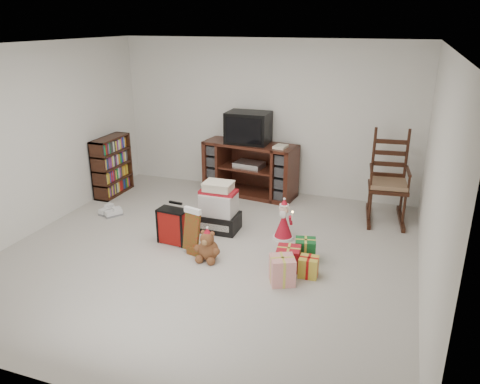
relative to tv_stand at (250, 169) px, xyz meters
name	(u,v)px	position (x,y,z in m)	size (l,w,h in m)	color
room	(206,157)	(0.17, -2.20, 0.81)	(5.01, 5.01, 2.51)	#B3ADA4
tv_stand	(250,169)	(0.00, 0.00, 0.00)	(1.59, 0.74, 0.88)	#461C14
bookshelf	(112,167)	(-2.16, -0.74, 0.03)	(0.26, 0.79, 0.97)	black
rocking_chair	(388,188)	(2.20, -0.28, 0.03)	(0.64, 0.96, 1.36)	black
gift_pile	(219,210)	(0.05, -1.51, -0.14)	(0.55, 0.40, 0.69)	black
red_suitcase	(173,226)	(-0.36, -2.08, -0.20)	(0.38, 0.22, 0.55)	maroon
stocking	(192,230)	(-0.02, -2.24, -0.14)	(0.28, 0.12, 0.60)	#0B6619
teddy_bear	(208,247)	(0.25, -2.36, -0.27)	(0.26, 0.23, 0.38)	brown
santa_figurine	(284,224)	(0.96, -1.48, -0.22)	(0.28, 0.26, 0.57)	#AB1223
mrs_claus_figurine	(217,208)	(-0.07, -1.28, -0.21)	(0.29, 0.28, 0.60)	#AB1223
sneaker_pair	(110,212)	(-1.70, -1.56, -0.39)	(0.36, 0.28, 0.09)	silver
gift_cluster	(295,261)	(1.30, -2.26, -0.32)	(0.54, 0.82, 0.25)	#A2121D
crt_television	(248,128)	(-0.04, 0.02, 0.69)	(0.68, 0.50, 0.50)	black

